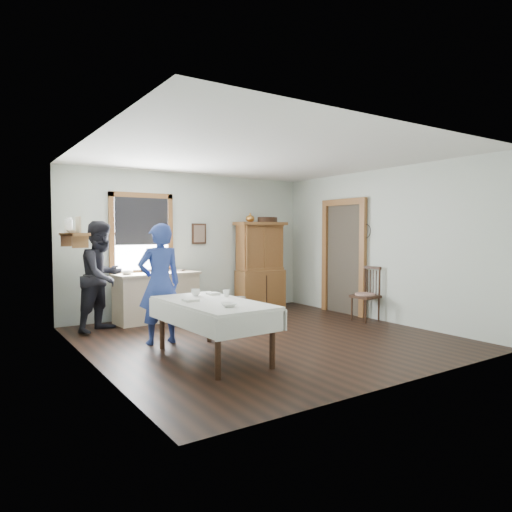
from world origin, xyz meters
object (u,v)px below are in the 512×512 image
spindle_chair (365,294)px  woman_blue (160,288)px  dining_table (213,330)px  work_counter (157,297)px  pail (239,308)px  china_hutch (260,266)px  wicker_basket (235,308)px  figure_dark (102,280)px

spindle_chair → woman_blue: (-3.66, 0.47, 0.30)m
dining_table → spindle_chair: bearing=10.2°
work_counter → pail: (1.45, -0.43, -0.27)m
work_counter → china_hutch: 2.30m
work_counter → woman_blue: 1.72m
wicker_basket → woman_blue: woman_blue is taller
dining_table → wicker_basket: 3.24m
dining_table → spindle_chair: size_ratio=1.84×
woman_blue → work_counter: bearing=-106.3°
spindle_chair → pail: (-1.64, 1.62, -0.33)m
china_hutch → spindle_chair: (0.83, -2.10, -0.40)m
dining_table → spindle_chair: spindle_chair is taller
china_hutch → figure_dark: size_ratio=1.09×
wicker_basket → figure_dark: 2.73m
woman_blue → pail: bearing=-146.8°
spindle_chair → wicker_basket: spindle_chair is taller
dining_table → figure_dark: (-0.72, 2.37, 0.46)m
pail → figure_dark: size_ratio=0.20×
china_hutch → woman_blue: (-2.83, -1.63, -0.10)m
china_hutch → pail: bearing=-146.3°
figure_dark → china_hutch: bearing=-28.4°
dining_table → woman_blue: bearing=104.0°
work_counter → wicker_basket: (1.60, -0.05, -0.33)m
spindle_chair → dining_table: bearing=-173.6°
wicker_basket → figure_dark: bearing=-174.7°
dining_table → figure_dark: bearing=106.9°
work_counter → figure_dark: figure_dark is taller
work_counter → spindle_chair: 3.71m
dining_table → woman_blue: 1.19m
woman_blue → figure_dark: size_ratio=0.97×
china_hutch → figure_dark: bearing=-171.4°
dining_table → pail: size_ratio=5.62×
figure_dark → woman_blue: bearing=-104.9°
work_counter → dining_table: 2.68m
work_counter → pail: 1.54m
dining_table → china_hutch: bearing=46.7°
china_hutch → woman_blue: size_ratio=1.13×
work_counter → wicker_basket: 1.63m
dining_table → pail: dining_table is taller
dining_table → woman_blue: woman_blue is taller
china_hutch → spindle_chair: bearing=-65.8°
dining_table → wicker_basket: (1.90, 2.62, -0.26)m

